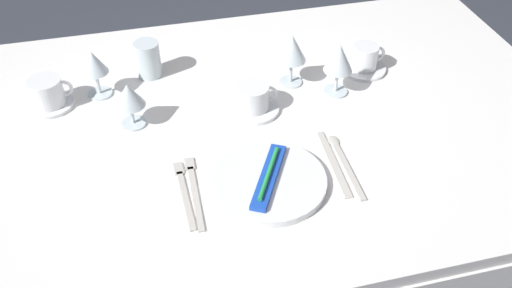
{
  "coord_description": "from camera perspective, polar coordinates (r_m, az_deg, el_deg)",
  "views": [
    {
      "loc": [
        -0.23,
        -1.11,
        1.64
      ],
      "look_at": [
        0.01,
        -0.12,
        0.76
      ],
      "focal_mm": 38.93,
      "sensor_mm": 36.0,
      "label": 1
    }
  ],
  "objects": [
    {
      "name": "wine_glass_left",
      "position": [
        1.5,
        8.51,
        8.58
      ],
      "size": [
        0.08,
        0.08,
        0.15
      ],
      "color": "silver",
      "rests_on": "dining_table"
    },
    {
      "name": "dining_table",
      "position": [
        1.5,
        -1.55,
        -0.05
      ],
      "size": [
        1.8,
        1.11,
        0.74
      ],
      "color": "white",
      "rests_on": "ground"
    },
    {
      "name": "saucer_right",
      "position": [
        1.59,
        -20.37,
        3.83
      ],
      "size": [
        0.12,
        0.12,
        0.01
      ],
      "primitive_type": "cylinder",
      "color": "white",
      "rests_on": "dining_table"
    },
    {
      "name": "wine_glass_centre",
      "position": [
        1.53,
        3.71,
        9.64
      ],
      "size": [
        0.08,
        0.08,
        0.15
      ],
      "color": "silver",
      "rests_on": "dining_table"
    },
    {
      "name": "coffee_cup_right",
      "position": [
        1.57,
        -20.65,
        5.04
      ],
      "size": [
        0.11,
        0.09,
        0.07
      ],
      "color": "white",
      "rests_on": "saucer_right"
    },
    {
      "name": "drink_tumbler",
      "position": [
        1.62,
        -11.04,
        8.53
      ],
      "size": [
        0.07,
        0.07,
        0.1
      ],
      "color": "silver",
      "rests_on": "dining_table"
    },
    {
      "name": "toothbrush_package",
      "position": [
        1.25,
        1.31,
        -3.3
      ],
      "size": [
        0.13,
        0.2,
        0.02
      ],
      "color": "blue",
      "rests_on": "dinner_plate"
    },
    {
      "name": "coffee_cup_left",
      "position": [
        1.64,
        11.19,
        8.79
      ],
      "size": [
        0.1,
        0.07,
        0.07
      ],
      "color": "white",
      "rests_on": "saucer_left"
    },
    {
      "name": "coffee_cup_far",
      "position": [
        1.46,
        -0.29,
        4.87
      ],
      "size": [
        0.11,
        0.09,
        0.07
      ],
      "color": "white",
      "rests_on": "saucer_far"
    },
    {
      "name": "fork_outer",
      "position": [
        1.26,
        -6.37,
        -4.64
      ],
      "size": [
        0.03,
        0.23,
        0.0
      ],
      "color": "beige",
      "rests_on": "dining_table"
    },
    {
      "name": "ground_plane",
      "position": [
        1.99,
        -1.2,
        -14.47
      ],
      "size": [
        6.0,
        6.0,
        0.0
      ],
      "primitive_type": "plane",
      "color": "#383D47"
    },
    {
      "name": "wine_glass_far",
      "position": [
        1.42,
        -12.93,
        4.75
      ],
      "size": [
        0.08,
        0.08,
        0.12
      ],
      "color": "silver",
      "rests_on": "dining_table"
    },
    {
      "name": "saucer_far",
      "position": [
        1.48,
        -0.34,
        3.67
      ],
      "size": [
        0.14,
        0.14,
        0.01
      ],
      "primitive_type": "cylinder",
      "color": "white",
      "rests_on": "dining_table"
    },
    {
      "name": "spoon_soup",
      "position": [
        1.35,
        8.88,
        -1.49
      ],
      "size": [
        0.03,
        0.23,
        0.01
      ],
      "color": "beige",
      "rests_on": "dining_table"
    },
    {
      "name": "dinner_plate",
      "position": [
        1.27,
        1.3,
        -3.84
      ],
      "size": [
        0.27,
        0.27,
        0.02
      ],
      "primitive_type": "cylinder",
      "color": "white",
      "rests_on": "dining_table"
    },
    {
      "name": "dinner_knife",
      "position": [
        1.33,
        8.04,
        -2.12
      ],
      "size": [
        0.03,
        0.23,
        0.0
      ],
      "color": "beige",
      "rests_on": "dining_table"
    },
    {
      "name": "fork_inner",
      "position": [
        1.26,
        -7.42,
        -4.88
      ],
      "size": [
        0.02,
        0.21,
        0.0
      ],
      "color": "beige",
      "rests_on": "dining_table"
    },
    {
      "name": "wine_glass_right",
      "position": [
        1.54,
        -16.33,
        7.8
      ],
      "size": [
        0.07,
        0.07,
        0.14
      ],
      "color": "silver",
      "rests_on": "dining_table"
    },
    {
      "name": "saucer_left",
      "position": [
        1.66,
        10.96,
        7.63
      ],
      "size": [
        0.13,
        0.13,
        0.01
      ],
      "primitive_type": "cylinder",
      "color": "white",
      "rests_on": "dining_table"
    }
  ]
}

